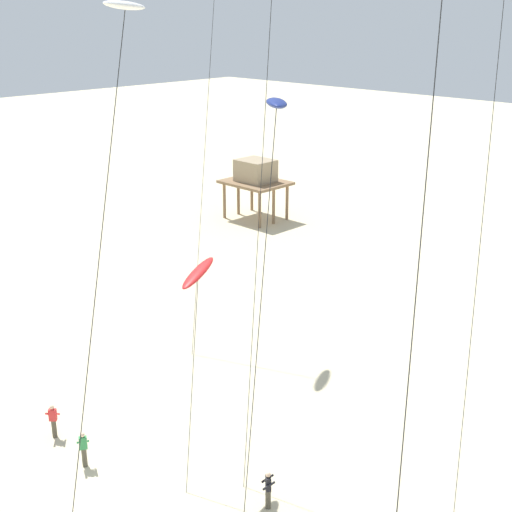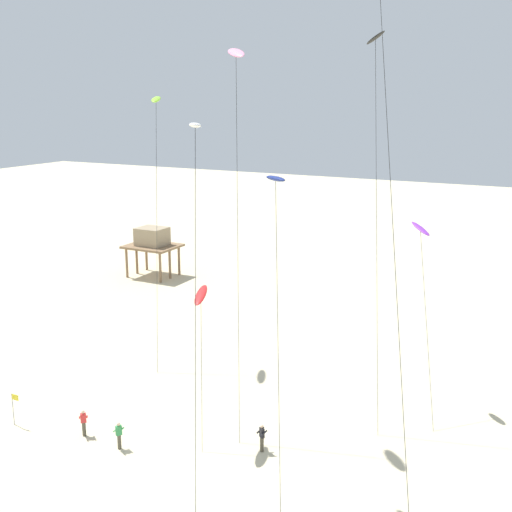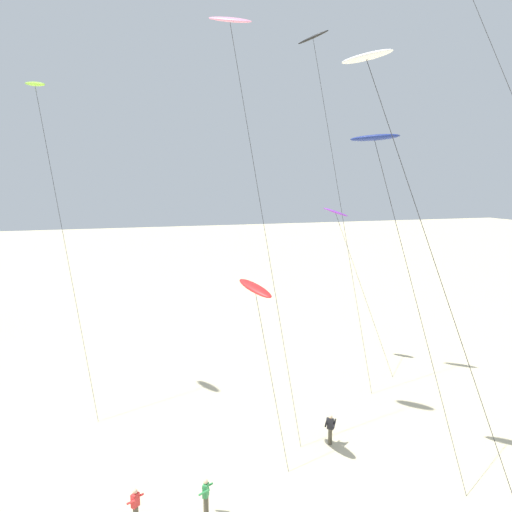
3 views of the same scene
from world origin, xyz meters
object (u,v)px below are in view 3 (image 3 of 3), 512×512
(kite_black, at_px, (315,48))
(kite_purple, at_px, (337,215))
(kite_red, at_px, (255,289))
(kite_lime, at_px, (36,88))
(kite_pink, at_px, (231,26))
(kite_flyer_nearest, at_px, (136,506))
(kite_white, at_px, (370,67))
(kite_flyer_furthest, at_px, (330,429))
(kite_flyer_middle, at_px, (206,496))
(kite_navy, at_px, (376,142))

(kite_black, xyz_separation_m, kite_purple, (2.89, 1.98, -11.22))
(kite_red, xyz_separation_m, kite_purple, (9.83, 11.07, 2.66))
(kite_lime, bearing_deg, kite_pink, -31.41)
(kite_purple, distance_m, kite_flyer_nearest, 24.13)
(kite_red, bearing_deg, kite_white, -58.60)
(kite_lime, bearing_deg, kite_red, -45.82)
(kite_flyer_furthest, bearing_deg, kite_purple, 63.19)
(kite_pink, height_order, kite_red, kite_pink)
(kite_red, height_order, kite_black, kite_black)
(kite_black, bearing_deg, kite_flyer_nearest, -136.01)
(kite_black, relative_size, kite_purple, 1.98)
(kite_black, distance_m, kite_flyer_nearest, 28.37)
(kite_white, xyz_separation_m, kite_flyer_furthest, (1.07, 4.70, -17.35))
(kite_purple, xyz_separation_m, kite_flyer_middle, (-13.18, -14.90, -10.48))
(kite_white, height_order, kite_flyer_nearest, kite_white)
(kite_black, bearing_deg, kite_purple, 34.47)
(kite_white, relative_size, kite_purple, 1.57)
(kite_flyer_nearest, distance_m, kite_flyer_furthest, 10.84)
(kite_lime, height_order, kite_white, kite_lime)
(kite_navy, bearing_deg, kite_black, 82.02)
(kite_pink, relative_size, kite_flyer_middle, 13.71)
(kite_flyer_middle, bearing_deg, kite_flyer_furthest, 25.58)
(kite_pink, distance_m, kite_purple, 16.00)
(kite_black, distance_m, kite_flyer_furthest, 23.80)
(kite_black, xyz_separation_m, kite_flyer_nearest, (-13.15, -12.70, -21.70))
(kite_flyer_nearest, xyz_separation_m, kite_flyer_middle, (2.85, -0.22, 0.00))
(kite_red, distance_m, kite_navy, 9.03)
(kite_lime, bearing_deg, kite_navy, -37.60)
(kite_red, height_order, kite_flyer_middle, kite_red)
(kite_navy, bearing_deg, kite_red, 164.65)
(kite_white, bearing_deg, kite_flyer_middle, 169.92)
(kite_white, distance_m, kite_purple, 18.72)
(kite_black, relative_size, kite_flyer_furthest, 14.24)
(kite_red, height_order, kite_white, kite_white)
(kite_white, relative_size, kite_flyer_middle, 11.27)
(kite_flyer_nearest, relative_size, kite_flyer_furthest, 1.00)
(kite_purple, bearing_deg, kite_lime, -179.12)
(kite_pink, height_order, kite_flyer_furthest, kite_pink)
(kite_black, distance_m, kite_purple, 11.76)
(kite_white, distance_m, kite_navy, 4.91)
(kite_flyer_middle, bearing_deg, kite_navy, 14.82)
(kite_white, bearing_deg, kite_purple, 67.01)
(kite_pink, bearing_deg, kite_red, -90.00)
(kite_pink, xyz_separation_m, kite_white, (3.03, -9.34, -3.83))
(kite_red, distance_m, kite_flyer_middle, 9.33)
(kite_navy, distance_m, kite_purple, 14.01)
(kite_red, xyz_separation_m, kite_white, (3.03, -4.96, 9.53))
(kite_navy, height_order, kite_flyer_nearest, kite_navy)
(kite_lime, bearing_deg, kite_flyer_middle, -64.03)
(kite_white, bearing_deg, kite_lime, 130.62)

